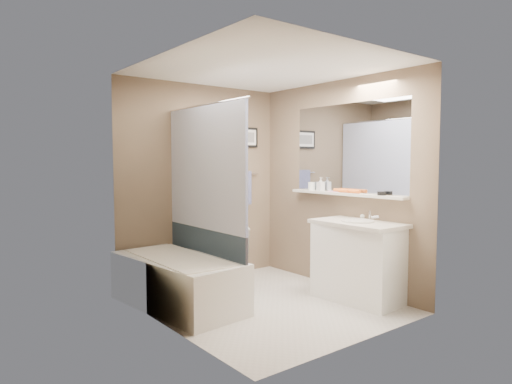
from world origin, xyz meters
TOP-DOWN VIEW (x-y plane):
  - ground at (0.00, 0.00)m, footprint 2.50×2.50m
  - ceiling at (0.00, 0.00)m, footprint 2.20×2.50m
  - wall_back at (0.00, 1.23)m, footprint 2.20×0.04m
  - wall_front at (0.00, -1.23)m, footprint 2.20×0.04m
  - wall_left at (-1.08, 0.00)m, footprint 0.04×2.50m
  - wall_right at (1.08, 0.00)m, footprint 0.04×2.50m
  - tile_surround at (-1.09, 0.50)m, footprint 0.02×1.55m
  - curtain_rod at (-0.40, 0.50)m, footprint 0.02×1.55m
  - curtain_upper at (-0.40, 0.50)m, footprint 0.03×1.45m
  - curtain_lower at (-0.40, 0.50)m, footprint 0.03×1.45m
  - mirror at (1.09, -0.15)m, footprint 0.02×1.60m
  - shelf at (1.04, -0.15)m, footprint 0.12×1.60m
  - towel_bar at (0.55, 1.22)m, footprint 0.60×0.02m
  - towel at (0.55, 1.20)m, footprint 0.34×0.05m
  - art_frame at (0.55, 1.23)m, footprint 0.62×0.02m
  - art_mat at (0.55, 1.22)m, footprint 0.56×0.00m
  - art_image at (0.55, 1.22)m, footprint 0.50×0.00m
  - door at (0.55, -1.24)m, footprint 0.80×0.02m
  - door_handle at (0.22, -1.19)m, footprint 0.10×0.02m
  - bathtub at (-0.75, 0.47)m, footprint 0.85×1.56m
  - tub_rim at (-0.75, 0.47)m, footprint 0.56×1.36m
  - toilet at (0.07, 0.85)m, footprint 0.65×0.83m
  - vanity at (0.85, -0.51)m, footprint 0.56×0.93m
  - countertop at (0.84, -0.51)m, footprint 0.54×0.96m
  - sink_basin at (0.83, -0.51)m, footprint 0.34×0.34m
  - faucet_spout at (1.03, -0.51)m, footprint 0.02×0.02m
  - faucet_knob at (1.03, -0.41)m, footprint 0.05×0.05m
  - candle_bowl_near at (1.04, -0.66)m, footprint 0.09×0.09m
  - hair_brush_front at (1.04, -0.26)m, footprint 0.05×0.22m
  - hair_brush_back at (1.04, -0.10)m, footprint 0.06×0.22m
  - pink_comb at (1.04, 0.01)m, footprint 0.04×0.16m
  - glass_jar at (1.04, 0.38)m, footprint 0.08×0.08m
  - soap_bottle at (1.04, 0.22)m, footprint 0.08×0.08m

SIDE VIEW (x-z plane):
  - ground at x=0.00m, z-range 0.00..0.00m
  - bathtub at x=-0.75m, z-range 0.00..0.50m
  - toilet at x=0.07m, z-range 0.00..0.75m
  - vanity at x=0.85m, z-range 0.00..0.80m
  - tub_rim at x=-0.75m, z-range 0.49..0.51m
  - curtain_lower at x=-0.40m, z-range 0.40..0.76m
  - countertop at x=0.84m, z-range 0.80..0.84m
  - sink_basin at x=0.83m, z-range 0.84..0.86m
  - faucet_knob at x=1.03m, z-range 0.84..0.90m
  - faucet_spout at x=1.03m, z-range 0.84..0.94m
  - tile_surround at x=-1.09m, z-range 0.00..2.00m
  - door at x=0.55m, z-range 0.00..2.00m
  - door_handle at x=0.22m, z-range 0.99..1.01m
  - shelf at x=1.04m, z-range 1.09..1.11m
  - pink_comb at x=1.04m, z-range 1.11..1.12m
  - towel at x=0.55m, z-range 0.90..1.34m
  - candle_bowl_near at x=1.04m, z-range 1.11..1.16m
  - hair_brush_front at x=1.04m, z-range 1.12..1.16m
  - hair_brush_back at x=1.04m, z-range 1.12..1.16m
  - glass_jar at x=1.04m, z-range 1.11..1.22m
  - soap_bottle at x=1.04m, z-range 1.11..1.27m
  - wall_back at x=0.00m, z-range 0.00..2.40m
  - wall_front at x=0.00m, z-range 0.00..2.40m
  - wall_left at x=-1.08m, z-range 0.00..2.40m
  - wall_right at x=1.08m, z-range 0.00..2.40m
  - towel_bar at x=0.55m, z-range 1.29..1.31m
  - curtain_upper at x=-0.40m, z-range 0.76..2.04m
  - mirror at x=1.09m, z-range 1.12..2.12m
  - art_frame at x=0.55m, z-range 1.65..1.91m
  - art_mat at x=0.55m, z-range 1.68..1.88m
  - art_image at x=0.55m, z-range 1.72..1.84m
  - curtain_rod at x=-0.40m, z-range 2.04..2.06m
  - ceiling at x=0.00m, z-range 2.36..2.40m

